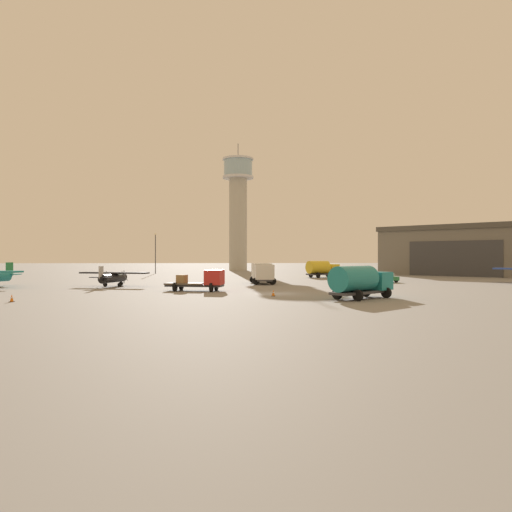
% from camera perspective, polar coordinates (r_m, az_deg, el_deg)
% --- Properties ---
extents(ground_plane, '(400.00, 400.00, 0.00)m').
position_cam_1_polar(ground_plane, '(48.38, 2.55, -4.67)').
color(ground_plane, gray).
extents(control_tower, '(8.30, 8.30, 34.23)m').
position_cam_1_polar(control_tower, '(124.96, -2.23, 6.44)').
color(control_tower, '#B2AD9E').
rests_on(control_tower, ground_plane).
extents(hangar, '(37.19, 36.92, 10.12)m').
position_cam_1_polar(hangar, '(105.84, 24.90, 0.63)').
color(hangar, '#6B665B').
rests_on(hangar, ground_plane).
extents(airplane_black, '(9.16, 7.15, 2.70)m').
position_cam_1_polar(airplane_black, '(61.74, -17.29, -2.48)').
color(airplane_black, black).
rests_on(airplane_black, ground_plane).
extents(truck_box_white, '(3.53, 6.64, 2.86)m').
position_cam_1_polar(truck_box_white, '(65.00, 0.79, -2.01)').
color(truck_box_white, '#38383D').
rests_on(truck_box_white, ground_plane).
extents(truck_flatbed_red, '(6.77, 4.02, 2.39)m').
position_cam_1_polar(truck_flatbed_red, '(52.07, -6.55, -3.03)').
color(truck_flatbed_red, '#38383D').
rests_on(truck_flatbed_red, ground_plane).
extents(truck_fuel_tanker_yellow, '(6.37, 4.75, 3.04)m').
position_cam_1_polar(truck_fuel_tanker_yellow, '(84.57, 8.13, -1.53)').
color(truck_fuel_tanker_yellow, '#38383D').
rests_on(truck_fuel_tanker_yellow, ground_plane).
extents(truck_fuel_tanker_teal, '(6.85, 6.27, 3.04)m').
position_cam_1_polar(truck_fuel_tanker_teal, '(43.34, 12.72, -3.00)').
color(truck_fuel_tanker_teal, '#38383D').
rests_on(truck_fuel_tanker_teal, ground_plane).
extents(car_green, '(3.00, 4.69, 1.37)m').
position_cam_1_polar(car_green, '(72.25, 15.72, -2.52)').
color(car_green, '#287A42').
rests_on(car_green, ground_plane).
extents(light_post_east, '(0.44, 0.44, 8.96)m').
position_cam_1_polar(light_post_east, '(104.12, -12.33, 0.78)').
color(light_post_east, '#38383D').
rests_on(light_post_east, ground_plane).
extents(traffic_cone_near_left, '(0.36, 0.36, 0.65)m').
position_cam_1_polar(traffic_cone_near_left, '(44.85, -27.96, -4.63)').
color(traffic_cone_near_left, black).
rests_on(traffic_cone_near_left, ground_plane).
extents(traffic_cone_near_right, '(0.36, 0.36, 0.64)m').
position_cam_1_polar(traffic_cone_near_right, '(45.25, 2.16, -4.59)').
color(traffic_cone_near_right, black).
rests_on(traffic_cone_near_right, ground_plane).
extents(traffic_cone_mid_apron, '(0.36, 0.36, 0.57)m').
position_cam_1_polar(traffic_cone_mid_apron, '(55.83, 10.85, -3.75)').
color(traffic_cone_mid_apron, black).
rests_on(traffic_cone_mid_apron, ground_plane).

